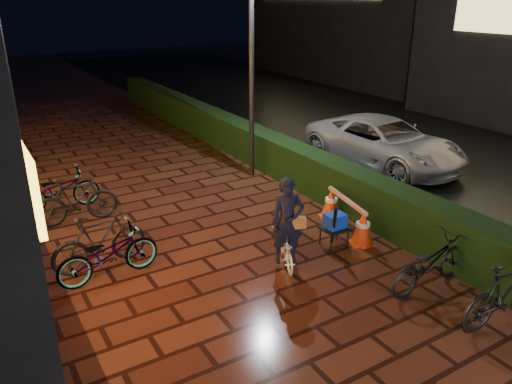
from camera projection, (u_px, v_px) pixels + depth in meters
ground at (317, 327)px, 7.48m from camera, size 80.00×80.00×0.00m
asphalt_road at (445, 151)px, 15.78m from camera, size 11.00×60.00×0.01m
hedge at (242, 139)px, 15.23m from camera, size 0.70×20.00×1.00m
van at (384, 142)px, 14.30m from camera, size 2.67×5.00×1.34m
lamp_post_hedge at (251, 72)px, 12.65m from camera, size 0.49×0.17×5.08m
lamp_post_sf at (9, 88)px, 10.24m from camera, size 0.49×0.21×5.15m
cyclist at (287, 234)px, 8.93m from camera, size 0.87×1.26×1.71m
traffic_barrier at (346, 214)px, 10.40m from camera, size 0.73×1.77×0.72m
cart_assembly at (335, 223)px, 9.69m from camera, size 0.54×0.53×0.98m
parked_bikes_storefront at (83, 218)px, 9.91m from camera, size 1.96×4.31×1.04m
parked_bikes_hedge at (462, 276)px, 7.89m from camera, size 1.97×1.92×1.04m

